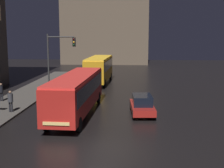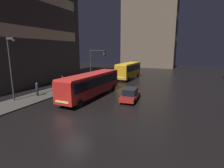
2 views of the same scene
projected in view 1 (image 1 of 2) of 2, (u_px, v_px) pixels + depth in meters
ground_plane at (96, 150)px, 17.15m from camera, size 120.00×120.00×0.00m
sidewalk_left at (9, 105)px, 27.60m from camera, size 4.00×48.00×0.15m
building_far_backdrop at (106, 1)px, 67.49m from camera, size 18.07×12.00×26.44m
bus_near at (76, 90)px, 24.35m from camera, size 2.80×11.65×3.14m
bus_far at (99, 67)px, 39.71m from camera, size 2.82×9.27×3.37m
car_taxi at (142, 105)px, 24.63m from camera, size 2.01×4.39×1.54m
pedestrian_near at (10, 99)px, 24.73m from camera, size 0.58×0.58×1.72m
pedestrian_far at (1, 91)px, 28.76m from camera, size 0.50×0.50×1.67m
traffic_light_main at (57, 55)px, 31.08m from camera, size 2.88×0.35×6.31m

